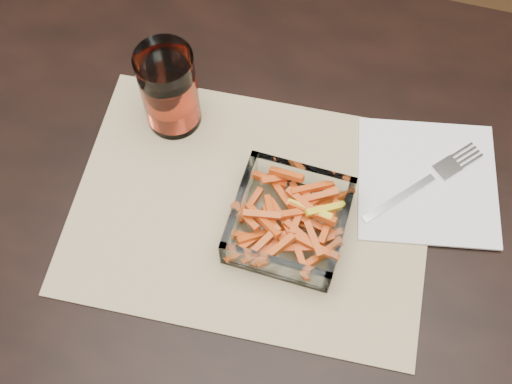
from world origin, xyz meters
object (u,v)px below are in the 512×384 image
tumbler (170,92)px  fork (426,181)px  glass_bowl (289,222)px  dining_table (309,274)px

tumbler → fork: size_ratio=0.85×
tumbler → glass_bowl: bearing=-32.4°
glass_bowl → tumbler: size_ratio=1.07×
glass_bowl → tumbler: (-0.19, 0.12, 0.04)m
dining_table → fork: size_ratio=10.56×
fork → tumbler: bearing=-139.9°
dining_table → fork: fork is taller
dining_table → glass_bowl: 0.12m
glass_bowl → tumbler: tumbler is taller
tumbler → fork: (0.35, -0.01, -0.05)m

